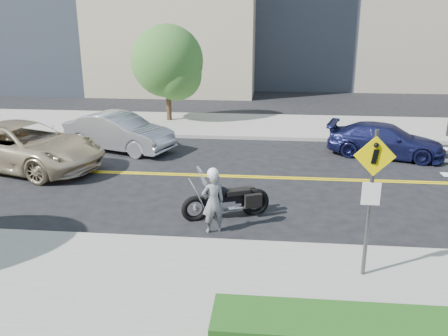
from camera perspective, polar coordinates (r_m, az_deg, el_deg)
ground_plane at (r=16.04m, az=-2.62°, el=-0.89°), size 120.00×120.00×0.00m
sidewalk_near at (r=9.35m, az=-9.46°, el=-15.25°), size 60.00×5.00×0.15m
sidewalk_far at (r=23.20m, az=0.04°, el=5.20°), size 60.00×5.00×0.15m
pedestrian_sign at (r=9.48m, az=17.28°, el=-2.60°), size 0.78×0.08×3.00m
motorcyclist at (r=11.64m, az=-1.31°, el=-3.91°), size 0.68×0.58×1.67m
motorcycle at (r=12.53m, az=0.31°, el=-2.89°), size 2.43×1.53×1.42m
suv at (r=17.98m, az=-22.91°, el=2.45°), size 6.35×4.23×1.62m
parked_car_silver at (r=19.34m, az=-12.53°, el=4.25°), size 4.78×3.04×1.49m
parked_car_blue at (r=19.09m, az=18.83°, el=3.17°), size 4.62×2.88×1.25m
tree_far_a at (r=23.77m, az=-6.83°, el=12.63°), size 3.52×3.52×4.81m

